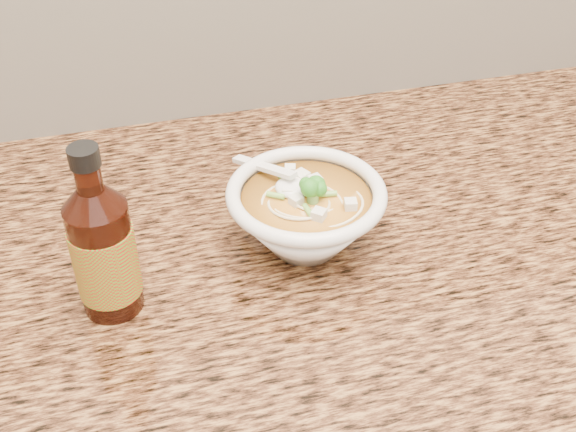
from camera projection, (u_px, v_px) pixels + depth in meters
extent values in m
cube|color=olive|center=(346.00, 250.00, 0.82)|extent=(4.00, 0.68, 0.04)
cylinder|color=white|center=(305.00, 242.00, 0.80)|extent=(0.07, 0.07, 0.01)
torus|color=white|center=(306.00, 193.00, 0.76)|extent=(0.17, 0.17, 0.02)
torus|color=beige|center=(321.00, 204.00, 0.75)|extent=(0.09, 0.09, 0.00)
torus|color=beige|center=(304.00, 203.00, 0.76)|extent=(0.09, 0.09, 0.00)
torus|color=beige|center=(314.00, 199.00, 0.76)|extent=(0.06, 0.06, 0.00)
torus|color=beige|center=(300.00, 209.00, 0.75)|extent=(0.09, 0.09, 0.00)
torus|color=beige|center=(303.00, 211.00, 0.75)|extent=(0.12, 0.12, 0.00)
torus|color=beige|center=(292.00, 197.00, 0.77)|extent=(0.06, 0.06, 0.00)
torus|color=beige|center=(301.00, 213.00, 0.75)|extent=(0.07, 0.07, 0.00)
cube|color=silver|center=(278.00, 205.00, 0.74)|extent=(0.02, 0.02, 0.01)
cube|color=silver|center=(302.00, 186.00, 0.77)|extent=(0.02, 0.02, 0.01)
cube|color=silver|center=(331.00, 192.00, 0.76)|extent=(0.02, 0.02, 0.01)
cube|color=silver|center=(331.00, 191.00, 0.76)|extent=(0.02, 0.02, 0.01)
cube|color=silver|center=(308.00, 215.00, 0.73)|extent=(0.02, 0.02, 0.01)
cube|color=silver|center=(329.00, 184.00, 0.77)|extent=(0.02, 0.02, 0.01)
cube|color=silver|center=(302.00, 202.00, 0.75)|extent=(0.02, 0.02, 0.01)
cube|color=silver|center=(338.00, 186.00, 0.77)|extent=(0.01, 0.01, 0.01)
ellipsoid|color=#196014|center=(313.00, 189.00, 0.74)|extent=(0.03, 0.03, 0.03)
cylinder|color=#78B746|center=(302.00, 170.00, 0.79)|extent=(0.02, 0.02, 0.01)
cylinder|color=#78B746|center=(283.00, 205.00, 0.74)|extent=(0.02, 0.01, 0.01)
cylinder|color=#78B746|center=(267.00, 211.00, 0.74)|extent=(0.02, 0.02, 0.01)
cylinder|color=#78B746|center=(291.00, 181.00, 0.78)|extent=(0.02, 0.02, 0.01)
ellipsoid|color=white|center=(293.00, 187.00, 0.77)|extent=(0.04, 0.04, 0.01)
cube|color=white|center=(264.00, 167.00, 0.79)|extent=(0.06, 0.08, 0.02)
cylinder|color=#3C1208|center=(105.00, 258.00, 0.69)|extent=(0.07, 0.07, 0.12)
cylinder|color=#3C1208|center=(88.00, 177.00, 0.63)|extent=(0.03, 0.03, 0.03)
cylinder|color=black|center=(84.00, 157.00, 0.62)|extent=(0.03, 0.03, 0.02)
cylinder|color=red|center=(106.00, 260.00, 0.69)|extent=(0.07, 0.07, 0.08)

